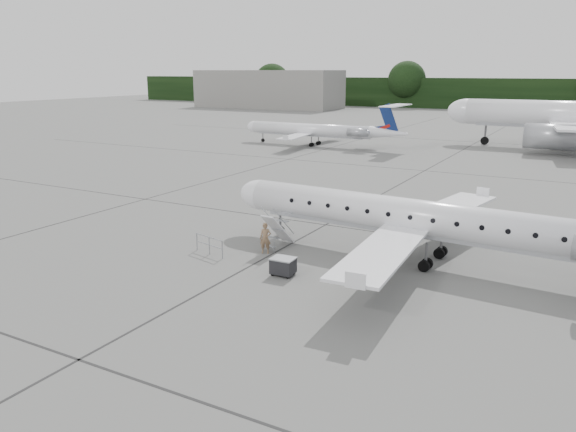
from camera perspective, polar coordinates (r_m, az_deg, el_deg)
The scene contains 9 objects.
ground at distance 28.51m, azimuth 5.17°, elevation -5.80°, with size 320.00×320.00×0.00m, color slate.
treeline at distance 155.01m, azimuth 25.47°, elevation 11.00°, with size 260.00×4.00×8.00m, color black.
terminal_building at distance 156.92m, azimuth -2.06°, elevation 12.76°, with size 40.00×14.00×10.00m, color gray.
main_regional_jet at distance 30.08m, azimuth 13.24°, elevation 1.58°, with size 25.99×18.72×6.67m, color white, non-canonical shape.
airstair at distance 32.11m, azimuth -1.04°, elevation -1.43°, with size 0.85×2.20×2.09m, color white, non-canonical shape.
passenger at distance 31.17m, azimuth -2.31°, elevation -2.27°, with size 0.63×0.42×1.74m, color #806245.
safety_railing at distance 31.36m, azimuth -8.00°, elevation -3.01°, with size 2.20×0.08×1.00m, color #919499, non-canonical shape.
baggage_cart at distance 27.96m, azimuth -0.50°, elevation -5.10°, with size 1.11×0.90×0.96m, color black, non-canonical shape.
bg_regional_left at distance 76.89m, azimuth 2.23°, elevation 9.35°, with size 22.33×16.08×5.86m, color white, non-canonical shape.
Camera 1 is at (10.64, -24.53, 9.89)m, focal length 35.00 mm.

